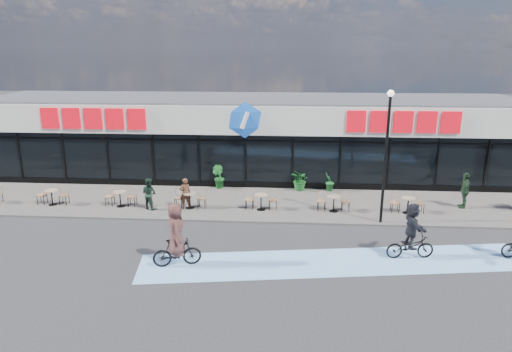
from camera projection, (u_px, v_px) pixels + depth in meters
The scene contains 19 objects.
ground at pixel (230, 242), 18.05m from camera, with size 120.00×120.00×0.00m, color #28282B.
sidewalk at pixel (241, 203), 22.35m from camera, with size 44.00×5.00×0.10m, color #605A55.
bike_lane at pixel (336, 262), 16.35m from camera, with size 14.00×2.20×0.01m, color #7EB7EF.
building at pixel (250, 136), 26.93m from camera, with size 30.60×6.57×4.75m.
lamp_post at pixel (386, 147), 18.90m from camera, with size 0.28×0.28×5.68m.
bistro_set_1 at pixel (53, 195), 21.94m from camera, with size 1.54×0.62×0.90m.
bistro_set_2 at pixel (121, 197), 21.72m from camera, with size 1.54×0.62×0.90m.
bistro_set_3 at pixel (190, 198), 21.50m from camera, with size 1.54×0.62×0.90m.
bistro_set_4 at pixel (261, 200), 21.28m from camera, with size 1.54×0.62×0.90m.
bistro_set_5 at pixel (334, 201), 21.06m from camera, with size 1.54×0.62×0.90m.
bistro_set_6 at pixel (407, 203), 20.84m from camera, with size 1.54×0.62×0.90m.
potted_plant_left at pixel (218, 177), 24.41m from camera, with size 0.68×0.55×1.24m, color #17511D.
potted_plant_mid at pixel (300, 180), 24.03m from camera, with size 1.00×0.87×1.12m, color #18571F.
potted_plant_right at pixel (329, 182), 23.92m from camera, with size 0.56×0.45×1.02m, color #1A5D26.
patron_left at pixel (185, 193), 21.33m from camera, with size 0.53×0.35×1.46m, color #492B1A.
patron_right at pixel (149, 194), 21.24m from camera, with size 0.73×0.56×1.49m, color black.
pedestrian_a at pixel (465, 190), 21.37m from camera, with size 1.00×0.42×1.71m, color black.
cyclist_a at pixel (411, 235), 16.44m from camera, with size 1.80×1.58×2.10m.
cyclist_c at pixel (176, 240), 15.83m from camera, with size 1.76×1.04×2.32m.
Camera 1 is at (2.15, -16.53, 7.48)m, focal length 32.00 mm.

